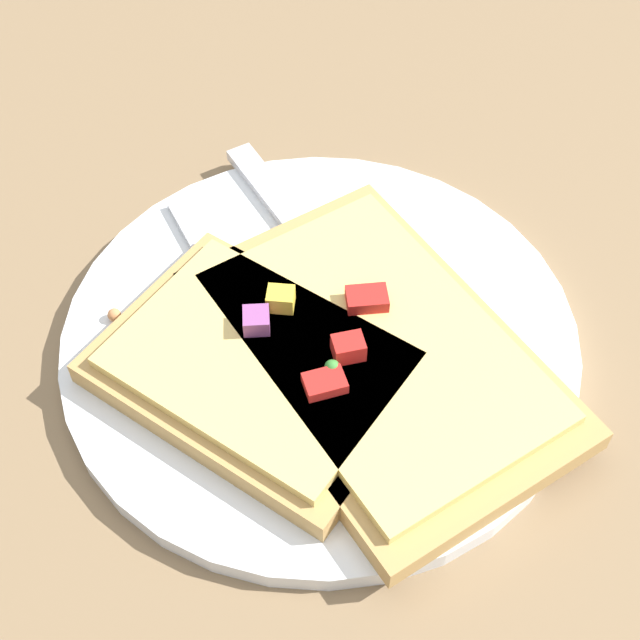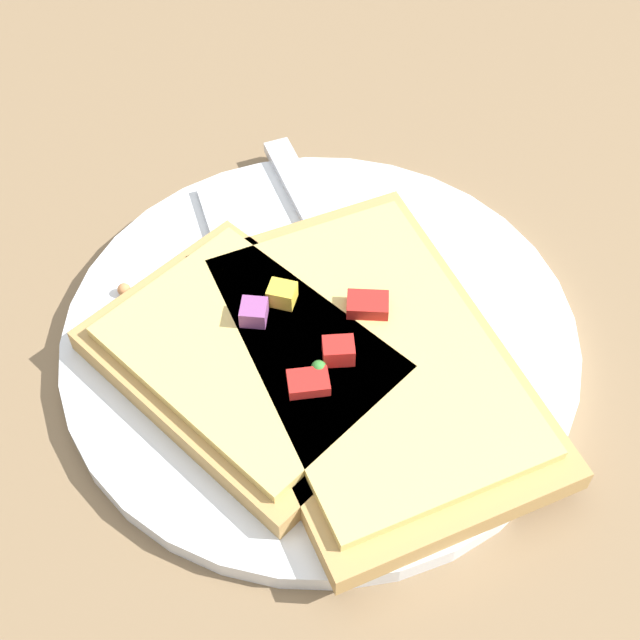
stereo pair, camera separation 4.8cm
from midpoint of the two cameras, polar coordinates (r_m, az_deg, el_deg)
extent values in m
plane|color=#7F6647|center=(0.50, -2.76, -1.74)|extent=(4.00, 4.00, 0.00)
cylinder|color=white|center=(0.49, -2.78, -1.33)|extent=(0.28, 0.28, 0.01)
cube|color=silver|center=(0.52, -9.29, 2.84)|extent=(0.13, 0.03, 0.01)
cube|color=silver|center=(0.46, -5.46, -4.51)|extent=(0.05, 0.03, 0.01)
cube|color=silver|center=(0.44, -4.80, -8.73)|extent=(0.03, 0.01, 0.00)
cube|color=silver|center=(0.44, -3.94, -8.38)|extent=(0.03, 0.01, 0.00)
cube|color=silver|center=(0.45, -3.08, -8.03)|extent=(0.03, 0.01, 0.00)
cube|color=silver|center=(0.45, -2.24, -7.68)|extent=(0.03, 0.01, 0.00)
cube|color=silver|center=(0.56, -5.83, 8.20)|extent=(0.08, 0.02, 0.01)
cube|color=silver|center=(0.49, -0.26, 0.79)|extent=(0.13, 0.03, 0.00)
cube|color=tan|center=(0.47, 0.79, -2.51)|extent=(0.21, 0.14, 0.01)
cube|color=#E0C16B|center=(0.46, 0.81, -1.79)|extent=(0.19, 0.13, 0.01)
sphere|color=#388433|center=(0.44, -2.31, -3.23)|extent=(0.01, 0.01, 0.01)
cube|color=yellow|center=(0.47, -5.45, 1.16)|extent=(0.02, 0.02, 0.01)
cube|color=red|center=(0.47, 0.12, 1.18)|extent=(0.02, 0.03, 0.01)
cube|color=tan|center=(0.47, -6.88, -3.41)|extent=(0.19, 0.16, 0.01)
cube|color=#E0C16B|center=(0.46, -7.00, -2.70)|extent=(0.17, 0.14, 0.01)
cube|color=red|center=(0.44, -2.82, -4.26)|extent=(0.02, 0.02, 0.01)
cube|color=red|center=(0.45, -1.22, -1.99)|extent=(0.02, 0.02, 0.01)
cube|color=#934C8E|center=(0.46, -7.06, -0.22)|extent=(0.02, 0.02, 0.01)
sphere|color=tan|center=(0.48, -3.85, -0.75)|extent=(0.01, 0.01, 0.01)
sphere|color=#C7814E|center=(0.51, -15.69, 0.15)|extent=(0.01, 0.01, 0.01)
sphere|color=#9F934A|center=(0.51, 0.44, 3.46)|extent=(0.01, 0.01, 0.01)
sphere|color=tan|center=(0.44, -3.54, -8.75)|extent=(0.01, 0.01, 0.01)
sphere|color=tan|center=(0.48, -15.12, -3.57)|extent=(0.01, 0.01, 0.01)
camera|label=1|loc=(0.02, -92.87, -3.66)|focal=50.00mm
camera|label=2|loc=(0.02, 87.13, 3.66)|focal=50.00mm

